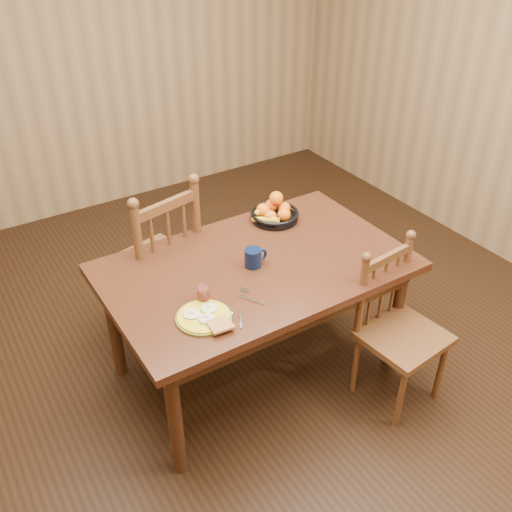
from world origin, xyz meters
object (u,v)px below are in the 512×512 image
breakfast_plate (205,317)px  dining_table (256,277)px  chair_far (156,265)px  fruit_bowl (274,213)px  chair_near (398,330)px  coffee_mug (254,257)px

breakfast_plate → dining_table: bearing=30.0°
chair_far → fruit_bowl: chair_far is taller
dining_table → chair_near: bearing=-45.8°
chair_far → breakfast_plate: size_ratio=3.71×
chair_near → dining_table: bearing=128.4°
chair_far → breakfast_plate: (-0.11, -0.85, 0.24)m
chair_far → coffee_mug: chair_far is taller
fruit_bowl → chair_far: bearing=160.2°
coffee_mug → chair_far: bearing=118.3°
chair_near → chair_far: bearing=121.8°
breakfast_plate → fruit_bowl: 0.99m
chair_far → coffee_mug: size_ratio=8.11×
chair_near → coffee_mug: size_ratio=6.83×
fruit_bowl → dining_table: bearing=-135.3°
dining_table → chair_near: 0.81m
chair_near → fruit_bowl: 0.99m
chair_far → coffee_mug: bearing=105.6°
chair_far → chair_near: (0.88, -1.15, -0.08)m
chair_near → coffee_mug: bearing=129.7°
dining_table → breakfast_plate: size_ratio=5.49×
dining_table → breakfast_plate: 0.52m
chair_near → fruit_bowl: size_ratio=3.14×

